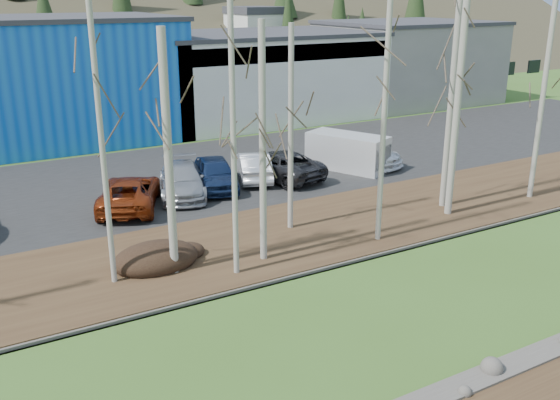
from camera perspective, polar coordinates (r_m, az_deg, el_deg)
dirt_strip at (r=17.88m, az=21.16°, el=-16.26°), size 80.00×1.80×0.03m
near_bank_rocks at (r=18.39m, az=18.69°, el=-14.95°), size 80.00×0.80×0.50m
river at (r=20.83m, az=10.21°, el=-10.00°), size 80.00×8.00×0.90m
far_bank_rocks at (r=23.74m, az=3.84°, el=-6.03°), size 80.00×0.80×0.46m
far_bank at (r=26.20m, az=-0.05°, el=-3.37°), size 80.00×7.00×0.15m
parking_lot at (r=35.20m, az=-8.65°, el=2.18°), size 80.00×14.00×0.14m
building_blue at (r=46.31m, az=-22.57°, el=10.07°), size 20.40×12.24×8.30m
building_white at (r=51.95m, az=-2.16°, el=11.39°), size 18.36×12.24×6.80m
building_grey at (r=61.05m, az=11.52°, el=12.33°), size 14.28×12.24×7.30m
dirt_mound at (r=23.71m, az=-11.30°, el=-5.15°), size 3.25×2.30×0.64m
birch_1 at (r=21.28m, az=-15.99°, el=5.11°), size 0.19×0.19×10.04m
birch_2 at (r=21.75m, az=-10.17°, el=3.93°), size 0.30×0.30×8.65m
birch_3 at (r=21.09m, az=-4.34°, el=8.05°), size 0.20×0.20×11.76m
birch_4 at (r=22.58m, az=-1.60°, el=4.99°), size 0.26×0.26×8.83m
birch_5 at (r=25.83m, az=0.99°, el=6.40°), size 0.23×0.23×8.55m
birch_6 at (r=24.71m, az=9.49°, el=7.31°), size 0.22×0.22×9.99m
birch_7 at (r=28.46m, az=15.98°, el=9.17°), size 0.31×0.31×10.83m
birch_8 at (r=29.58m, az=15.37°, el=8.68°), size 0.29×0.29×9.95m
birch_9 at (r=32.18m, az=23.23°, el=11.27°), size 0.25×0.25×12.89m
car_2 at (r=30.09m, az=-13.60°, el=0.68°), size 4.53×6.00×1.51m
car_3 at (r=31.54m, az=-8.95°, el=1.83°), size 3.75×5.73×1.54m
car_4 at (r=32.36m, az=-5.93°, el=2.45°), size 3.05×5.04×1.60m
car_5 at (r=33.81m, az=-2.47°, el=3.15°), size 3.11×4.86×1.51m
car_6 at (r=33.96m, az=-0.09°, el=3.26°), size 3.61×5.94×1.54m
car_7 at (r=37.19m, az=7.30°, el=4.49°), size 3.61×5.85×1.58m
car_8 at (r=37.19m, az=7.30°, el=4.49°), size 3.61×5.85×1.58m
van_white at (r=35.88m, az=6.45°, el=4.36°), size 3.62×4.98×2.01m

